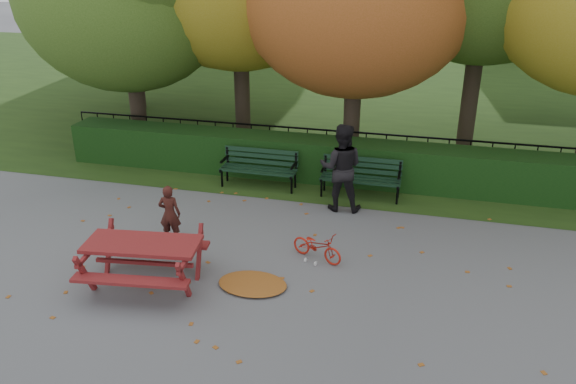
% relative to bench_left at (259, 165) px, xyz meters
% --- Properties ---
extents(ground, '(90.00, 90.00, 0.00)m').
position_rel_bench_left_xyz_m(ground, '(1.30, -3.70, -0.52)').
color(ground, slate).
rests_on(ground, ground).
extents(grass_strip, '(90.00, 90.00, 0.00)m').
position_rel_bench_left_xyz_m(grass_strip, '(1.30, 10.30, -0.51)').
color(grass_strip, '#1F3612').
rests_on(grass_strip, ground).
extents(hedge, '(13.00, 0.90, 1.00)m').
position_rel_bench_left_xyz_m(hedge, '(1.30, 0.80, -0.02)').
color(hedge, black).
rests_on(hedge, ground).
extents(iron_fence, '(14.00, 0.04, 1.02)m').
position_rel_bench_left_xyz_m(iron_fence, '(1.30, 1.60, 0.02)').
color(iron_fence, black).
rests_on(iron_fence, ground).
extents(bench_left, '(1.80, 0.57, 0.88)m').
position_rel_bench_left_xyz_m(bench_left, '(0.00, 0.00, 0.00)').
color(bench_left, black).
rests_on(bench_left, ground).
extents(bench_right, '(1.80, 0.57, 0.88)m').
position_rel_bench_left_xyz_m(bench_right, '(2.40, 0.00, 0.00)').
color(bench_right, black).
rests_on(bench_right, ground).
extents(picnic_table, '(2.05, 1.74, 0.91)m').
position_rel_bench_left_xyz_m(picnic_table, '(-0.62, -4.57, 0.10)').
color(picnic_table, maroon).
rests_on(picnic_table, ground).
extents(leaf_pile, '(1.35, 1.10, 0.08)m').
position_rel_bench_left_xyz_m(leaf_pile, '(1.14, -4.19, -0.48)').
color(leaf_pile, maroon).
rests_on(leaf_pile, ground).
extents(leaf_scatter, '(9.00, 5.70, 0.01)m').
position_rel_bench_left_xyz_m(leaf_scatter, '(1.30, -3.40, -0.51)').
color(leaf_scatter, maroon).
rests_on(leaf_scatter, ground).
extents(child, '(0.46, 0.33, 1.16)m').
position_rel_bench_left_xyz_m(child, '(-0.86, -3.05, 0.06)').
color(child, '#3C1813').
rests_on(child, ground).
extents(adult, '(0.98, 0.79, 1.91)m').
position_rel_bench_left_xyz_m(adult, '(2.06, -0.80, 0.44)').
color(adult, black).
rests_on(adult, ground).
extents(bicycle, '(1.08, 0.71, 0.54)m').
position_rel_bench_left_xyz_m(bicycle, '(2.01, -3.06, -0.25)').
color(bicycle, '#B41D10').
rests_on(bicycle, ground).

